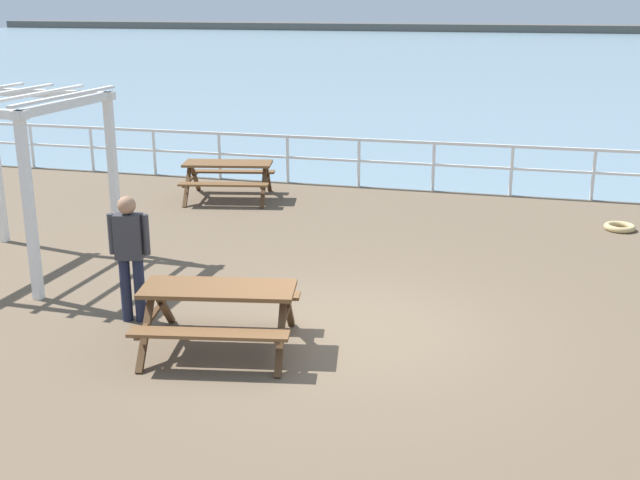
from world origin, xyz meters
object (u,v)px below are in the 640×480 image
at_px(picnic_table_near_left, 219,302).
at_px(picnic_table_far_left, 228,171).
at_px(visitor, 130,251).
at_px(lattice_pergola, 6,140).

xyz_separation_m(picnic_table_near_left, picnic_table_far_left, (-2.55, 6.94, 0.00)).
xyz_separation_m(visitor, lattice_pergola, (-2.74, 1.50, 1.05)).
height_order(visitor, lattice_pergola, lattice_pergola).
relative_size(visitor, lattice_pergola, 0.61).
xyz_separation_m(picnic_table_far_left, visitor, (1.16, -6.44, 0.36)).
distance_m(visitor, lattice_pergola, 3.29).
height_order(picnic_table_far_left, visitor, visitor).
distance_m(picnic_table_near_left, lattice_pergola, 4.80).
relative_size(picnic_table_far_left, lattice_pergola, 0.77).
height_order(picnic_table_near_left, lattice_pergola, lattice_pergola).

